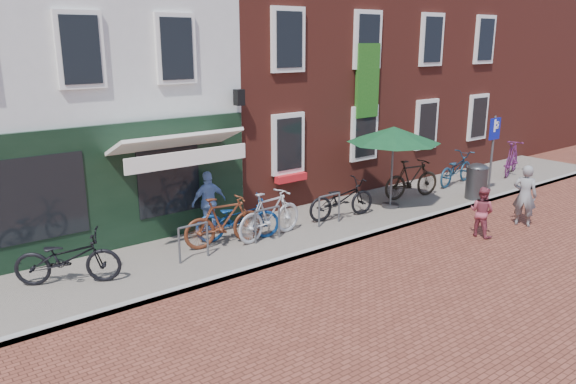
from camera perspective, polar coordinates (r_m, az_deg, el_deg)
ground at (r=13.77m, az=5.96°, el=-5.32°), size 80.00×80.00×0.00m
sidewalk at (r=15.43m, az=4.80°, el=-2.81°), size 24.00×3.00×0.10m
building_stucco at (r=16.73m, az=-24.73°, el=12.80°), size 8.00×8.00×9.00m
building_brick_mid at (r=19.62m, az=-3.96°, el=15.73°), size 6.00×8.00×10.00m
building_brick_right at (r=23.51m, az=8.70°, el=15.51°), size 6.00×8.00×10.00m
filler_right at (r=28.57m, az=17.96°, el=13.88°), size 7.00×8.00×9.00m
litter_bin at (r=18.03m, az=18.59°, el=1.23°), size 0.63×0.63×1.16m
parking_sign at (r=18.26m, az=20.09°, el=4.76°), size 0.50×0.08×2.49m
parasol at (r=16.16m, az=10.68°, el=6.04°), size 2.65×2.65×2.45m
woman at (r=16.12m, az=22.87°, el=-0.34°), size 0.59×0.70×1.65m
boy at (r=14.89m, az=19.04°, el=-1.90°), size 0.55×0.67×1.29m
cafe_person at (r=14.17m, az=-8.02°, el=-1.02°), size 0.94×0.43×1.58m
bicycle_0 at (r=12.01m, az=-21.42°, el=-6.24°), size 2.13×1.62×1.07m
bicycle_1 at (r=13.28m, az=-6.50°, el=-2.95°), size 2.04×0.86×1.19m
bicycle_2 at (r=13.62m, az=-5.11°, el=-2.71°), size 2.16×1.45×1.07m
bicycle_3 at (r=13.68m, az=-1.86°, el=-2.30°), size 2.03×0.78×1.19m
bicycle_4 at (r=15.29m, az=5.44°, el=-0.70°), size 2.12×1.00×1.07m
bicycle_5 at (r=17.58m, az=12.43°, el=1.31°), size 2.05×0.94×1.19m
bicycle_6 at (r=19.60m, az=16.64°, el=2.27°), size 2.13×1.02×1.07m
bicycle_7 at (r=21.72m, az=21.73°, el=3.21°), size 2.05×1.21×1.19m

